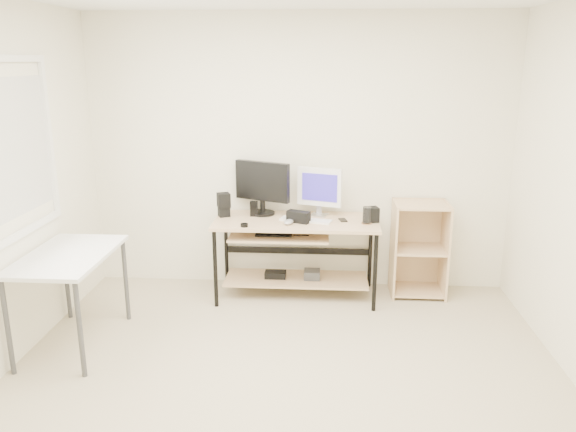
% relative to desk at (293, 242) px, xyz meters
% --- Properties ---
extents(room, '(4.01, 4.01, 2.62)m').
position_rel_desk_xyz_m(room, '(-0.11, -1.62, 0.78)').
color(room, '#BBAD90').
rests_on(room, ground).
extents(desk, '(1.50, 0.65, 0.75)m').
position_rel_desk_xyz_m(desk, '(0.00, 0.00, 0.00)').
color(desk, '#D0AF84').
rests_on(desk, ground).
extents(side_table, '(0.60, 1.00, 0.75)m').
position_rel_desk_xyz_m(side_table, '(-1.65, -1.06, 0.13)').
color(side_table, white).
rests_on(side_table, ground).
extents(shelf_unit, '(0.50, 0.40, 0.90)m').
position_rel_desk_xyz_m(shelf_unit, '(1.18, 0.16, -0.09)').
color(shelf_unit, '#DFBB8B').
rests_on(shelf_unit, ground).
extents(black_monitor, '(0.53, 0.27, 0.50)m').
position_rel_desk_xyz_m(black_monitor, '(-0.30, 0.17, 0.50)').
color(black_monitor, black).
rests_on(black_monitor, desk).
extents(white_imac, '(0.42, 0.17, 0.46)m').
position_rel_desk_xyz_m(white_imac, '(0.23, 0.16, 0.48)').
color(white_imac, silver).
rests_on(white_imac, desk).
extents(keyboard, '(0.49, 0.24, 0.02)m').
position_rel_desk_xyz_m(keyboard, '(0.11, -0.03, 0.22)').
color(keyboard, white).
rests_on(keyboard, desk).
extents(mouse, '(0.11, 0.14, 0.04)m').
position_rel_desk_xyz_m(mouse, '(-0.04, -0.15, 0.23)').
color(mouse, '#B0B0B5').
rests_on(mouse, desk).
extents(center_speaker, '(0.23, 0.17, 0.10)m').
position_rel_desk_xyz_m(center_speaker, '(0.05, -0.08, 0.26)').
color(center_speaker, black).
rests_on(center_speaker, desk).
extents(speaker_left, '(0.15, 0.15, 0.22)m').
position_rel_desk_xyz_m(speaker_left, '(-0.66, 0.08, 0.33)').
color(speaker_left, black).
rests_on(speaker_left, desk).
extents(speaker_right, '(0.14, 0.14, 0.13)m').
position_rel_desk_xyz_m(speaker_right, '(0.71, -0.02, 0.28)').
color(speaker_right, black).
rests_on(speaker_right, desk).
extents(audio_controller, '(0.07, 0.04, 0.14)m').
position_rel_desk_xyz_m(audio_controller, '(-0.38, 0.10, 0.28)').
color(audio_controller, black).
rests_on(audio_controller, desk).
extents(volume_puck, '(0.08, 0.08, 0.03)m').
position_rel_desk_xyz_m(volume_puck, '(-0.42, -0.25, 0.23)').
color(volume_puck, black).
rests_on(volume_puck, desk).
extents(smartphone, '(0.09, 0.13, 0.01)m').
position_rel_desk_xyz_m(smartphone, '(0.45, 0.01, 0.22)').
color(smartphone, black).
rests_on(smartphone, desk).
extents(coaster, '(0.12, 0.12, 0.01)m').
position_rel_desk_xyz_m(coaster, '(0.66, -0.09, 0.21)').
color(coaster, '#936742').
rests_on(coaster, desk).
extents(drinking_glass, '(0.09, 0.09, 0.15)m').
position_rel_desk_xyz_m(drinking_glass, '(0.66, -0.09, 0.29)').
color(drinking_glass, white).
rests_on(drinking_glass, coaster).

